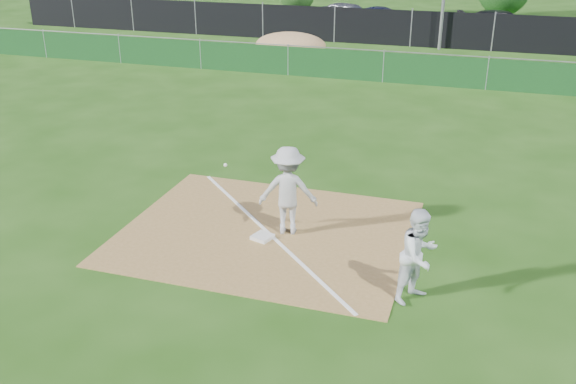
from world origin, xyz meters
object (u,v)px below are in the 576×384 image
Objects in this scene: runner at (419,255)px; car_left at (349,15)px; first_base at (262,237)px; car_right at (503,24)px; play_at_first at (288,191)px; car_mid at (384,20)px.

runner is 0.39× the size of car_left.
first_base is at bearing 101.78° from runner.
car_right is at bearing 30.51° from runner.
first_base is 3.65m from runner.
runner is (3.32, -1.28, 0.80)m from first_base.
car_left is (-4.71, 26.53, -0.21)m from play_at_first.
car_right is (4.44, 26.61, 0.65)m from first_base.
car_right is at bearing 81.24° from play_at_first.
first_base is 27.35m from car_left.
first_base is 26.98m from car_right.
play_at_first is 0.45× the size of car_right.
play_at_first is 1.26× the size of runner.
play_at_first reaches higher than runner.
car_mid is (-2.08, 26.39, 0.61)m from first_base.
car_right is (1.11, 27.88, -0.14)m from runner.
car_mid is at bearing 95.48° from play_at_first.
runner is at bearing -142.85° from car_left.
first_base is 0.08× the size of car_right.
first_base is 1.10m from play_at_first.
car_mid is at bearing 94.50° from first_base.
car_mid reaches higher than first_base.
play_at_first is 26.45m from car_right.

